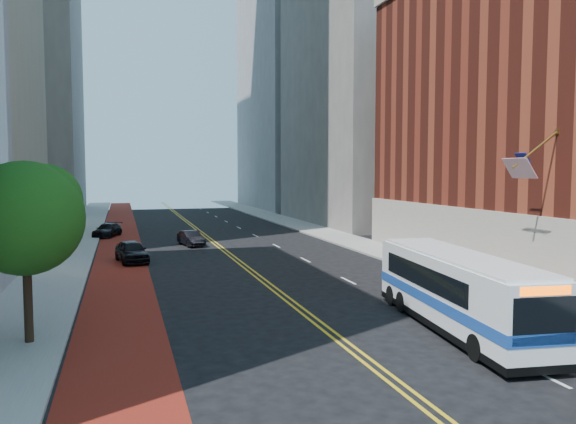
# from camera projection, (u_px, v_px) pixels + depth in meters

# --- Properties ---
(ground) EXTENTS (160.00, 160.00, 0.00)m
(ground) POSITION_uv_depth(u_px,v_px,m) (378.00, 370.00, 18.27)
(ground) COLOR black
(ground) RESTS_ON ground
(sidewalk_left) EXTENTS (4.00, 140.00, 0.15)m
(sidewalk_left) POSITION_uv_depth(u_px,v_px,m) (68.00, 253.00, 43.53)
(sidewalk_left) COLOR gray
(sidewalk_left) RESTS_ON ground
(sidewalk_right) EXTENTS (4.00, 140.00, 0.15)m
(sidewalk_right) POSITION_uv_depth(u_px,v_px,m) (354.00, 242.00, 50.36)
(sidewalk_right) COLOR gray
(sidewalk_right) RESTS_ON ground
(bus_lane_paint) EXTENTS (3.60, 140.00, 0.01)m
(bus_lane_paint) POSITION_uv_depth(u_px,v_px,m) (120.00, 252.00, 44.64)
(bus_lane_paint) COLOR maroon
(bus_lane_paint) RESTS_ON ground
(center_line_inner) EXTENTS (0.14, 140.00, 0.01)m
(center_line_inner) POSITION_uv_depth(u_px,v_px,m) (219.00, 248.00, 46.90)
(center_line_inner) COLOR gold
(center_line_inner) RESTS_ON ground
(center_line_outer) EXTENTS (0.14, 140.00, 0.01)m
(center_line_outer) POSITION_uv_depth(u_px,v_px,m) (223.00, 248.00, 47.00)
(center_line_outer) COLOR gold
(center_line_outer) RESTS_ON ground
(lane_dashes) EXTENTS (0.14, 98.20, 0.01)m
(lane_dashes) POSITION_uv_depth(u_px,v_px,m) (255.00, 235.00, 55.96)
(lane_dashes) COLOR silver
(lane_dashes) RESTS_ON ground
(midrise_right_near) EXTENTS (18.00, 26.00, 40.00)m
(midrise_right_near) POSITION_uv_depth(u_px,v_px,m) (379.00, 61.00, 69.22)
(midrise_right_near) COLOR slate
(midrise_right_near) RESTS_ON ground
(midrise_right_far) EXTENTS (20.00, 28.00, 55.00)m
(midrise_right_far) POSITION_uv_depth(u_px,v_px,m) (309.00, 50.00, 97.62)
(midrise_right_far) COLOR gray
(midrise_right_far) RESTS_ON ground
(construction_barriers) EXTENTS (1.42, 10.91, 1.00)m
(construction_barriers) POSITION_uv_depth(u_px,v_px,m) (546.00, 305.00, 24.23)
(construction_barriers) COLOR orange
(construction_barriers) RESTS_ON ground
(street_tree) EXTENTS (4.20, 4.20, 6.70)m
(street_tree) POSITION_uv_depth(u_px,v_px,m) (27.00, 214.00, 20.49)
(street_tree) COLOR black
(street_tree) RESTS_ON sidewalk_left
(transit_bus) EXTENTS (3.78, 11.53, 3.11)m
(transit_bus) POSITION_uv_depth(u_px,v_px,m) (457.00, 290.00, 22.83)
(transit_bus) COLOR white
(transit_bus) RESTS_ON ground
(car_a) EXTENTS (2.58, 4.79, 1.55)m
(car_a) POSITION_uv_depth(u_px,v_px,m) (132.00, 251.00, 39.68)
(car_a) COLOR black
(car_a) RESTS_ON ground
(car_b) EXTENTS (2.11, 4.08, 1.28)m
(car_b) POSITION_uv_depth(u_px,v_px,m) (191.00, 238.00, 48.31)
(car_b) COLOR black
(car_b) RESTS_ON ground
(car_c) EXTENTS (3.15, 4.84, 1.30)m
(car_c) POSITION_uv_depth(u_px,v_px,m) (107.00, 230.00, 54.90)
(car_c) COLOR black
(car_c) RESTS_ON ground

